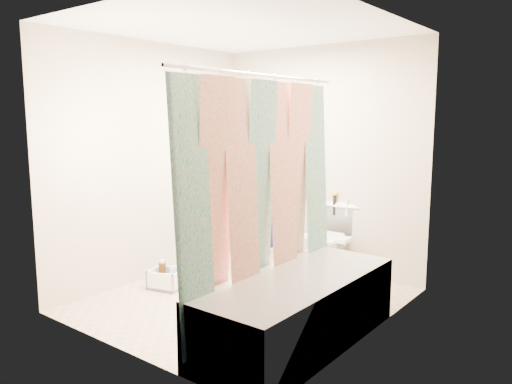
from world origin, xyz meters
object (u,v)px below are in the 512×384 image
Objects in this scene: bathtub at (298,308)px; cleaning_caddy at (167,280)px; toilet at (333,241)px; plumber at (259,200)px.

cleaning_caddy is (-1.64, 0.21, -0.18)m from bathtub.
bathtub reaches higher than cleaning_caddy.
plumber is (-0.60, -0.47, 0.43)m from toilet.
toilet is 1.72m from cleaning_caddy.
bathtub is at bearing -74.14° from toilet.
plumber is at bearing 137.98° from bathtub.
bathtub is 4.88× the size of cleaning_caddy.
plumber is 1.21m from cleaning_caddy.
bathtub is 1.61m from toilet.
plumber is 4.53× the size of cleaning_caddy.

